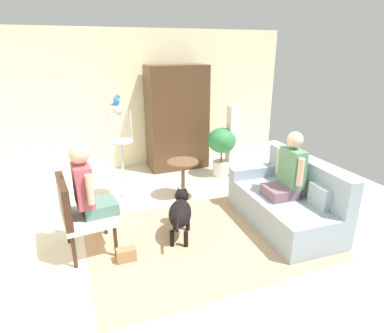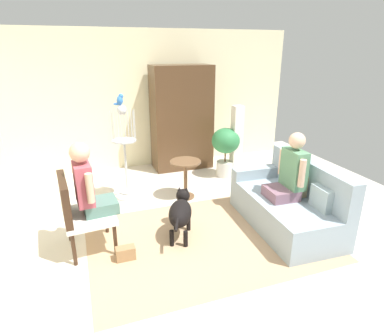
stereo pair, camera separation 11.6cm
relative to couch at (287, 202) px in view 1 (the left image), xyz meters
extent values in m
plane|color=beige|center=(-1.19, 0.05, -0.31)|extent=(7.19, 7.19, 0.00)
cube|color=beige|center=(-1.19, 3.11, 1.00)|extent=(5.91, 0.12, 2.63)
cube|color=tan|center=(-1.18, 0.03, -0.31)|extent=(2.91, 2.06, 0.01)
cube|color=#8EA0AD|center=(-0.06, -0.02, -0.09)|extent=(0.93, 1.69, 0.43)
cube|color=#8EA0AD|center=(0.27, -0.03, 0.35)|extent=(0.26, 1.66, 0.46)
cube|color=#8EA0AD|center=(-0.03, 0.72, 0.20)|extent=(0.87, 0.22, 0.16)
cube|color=#9EB2B7|center=(0.13, -0.44, 0.26)|extent=(0.11, 0.32, 0.28)
cube|color=#C6B284|center=(0.15, 0.02, 0.26)|extent=(0.11, 0.29, 0.28)
cylinder|color=#382316|center=(-2.35, 0.61, -0.11)|extent=(0.04, 0.04, 0.40)
cylinder|color=#382316|center=(-2.30, 0.07, -0.11)|extent=(0.04, 0.04, 0.40)
cylinder|color=#382316|center=(-2.80, 0.57, -0.11)|extent=(0.04, 0.04, 0.40)
cylinder|color=#382316|center=(-2.75, 0.03, -0.11)|extent=(0.04, 0.04, 0.40)
cube|color=white|center=(-2.55, 0.32, 0.12)|extent=(0.61, 0.69, 0.06)
cube|color=#382316|center=(-2.79, 0.30, 0.39)|extent=(0.14, 0.65, 0.48)
cube|color=#7A5667|center=(-0.15, -0.01, 0.19)|extent=(0.39, 0.39, 0.14)
cube|color=#598C66|center=(0.01, -0.02, 0.51)|extent=(0.20, 0.38, 0.50)
sphere|color=#DDB293|center=(0.01, -0.02, 0.89)|extent=(0.21, 0.21, 0.21)
cylinder|color=#DDB293|center=(-0.05, -0.25, 0.54)|extent=(0.08, 0.08, 0.35)
cylinder|color=#DDB293|center=(-0.02, 0.21, 0.54)|extent=(0.08, 0.08, 0.35)
cube|color=slate|center=(-2.41, 0.33, 0.22)|extent=(0.41, 0.38, 0.14)
cube|color=#B24C59|center=(-2.57, 0.32, 0.53)|extent=(0.21, 0.36, 0.48)
sphere|color=#DDB293|center=(-2.57, 0.32, 0.91)|extent=(0.22, 0.22, 0.22)
cylinder|color=#DDB293|center=(-2.55, 0.53, 0.56)|extent=(0.08, 0.08, 0.34)
cylinder|color=#DDB293|center=(-2.51, 0.11, 0.56)|extent=(0.08, 0.08, 0.34)
cylinder|color=brown|center=(-1.04, 1.28, 0.30)|extent=(0.49, 0.49, 0.02)
cylinder|color=brown|center=(-1.04, 1.28, -0.01)|extent=(0.06, 0.06, 0.60)
cylinder|color=brown|center=(-1.04, 1.28, -0.29)|extent=(0.28, 0.28, 0.03)
ellipsoid|color=black|center=(-1.48, 0.17, 0.04)|extent=(0.48, 0.61, 0.28)
sphere|color=black|center=(-1.34, 0.47, 0.13)|extent=(0.18, 0.18, 0.18)
cone|color=black|center=(-1.39, 0.49, 0.22)|extent=(0.06, 0.06, 0.06)
cone|color=black|center=(-1.30, 0.45, 0.22)|extent=(0.06, 0.06, 0.06)
cylinder|color=black|center=(-1.62, -0.15, 0.08)|extent=(0.11, 0.18, 0.10)
cylinder|color=black|center=(-1.48, 0.38, -0.20)|extent=(0.06, 0.06, 0.21)
cylinder|color=black|center=(-1.32, 0.31, -0.20)|extent=(0.06, 0.06, 0.21)
cylinder|color=black|center=(-1.63, 0.03, -0.20)|extent=(0.06, 0.06, 0.21)
cylinder|color=black|center=(-1.48, -0.04, -0.20)|extent=(0.06, 0.06, 0.21)
cylinder|color=silver|center=(-1.92, 1.60, -0.29)|extent=(0.36, 0.36, 0.03)
cylinder|color=silver|center=(-1.92, 1.60, 0.16)|extent=(0.04, 0.04, 0.94)
cylinder|color=silver|center=(-1.92, 1.60, 0.64)|extent=(0.37, 0.37, 0.02)
cylinder|color=silver|center=(-1.74, 1.60, 0.88)|extent=(0.01, 0.01, 0.46)
cylinder|color=silver|center=(-1.77, 1.70, 0.88)|extent=(0.01, 0.01, 0.46)
cylinder|color=silver|center=(-1.86, 1.77, 0.88)|extent=(0.01, 0.01, 0.46)
cylinder|color=silver|center=(-1.97, 1.77, 0.88)|extent=(0.01, 0.01, 0.46)
cylinder|color=silver|center=(-2.06, 1.70, 0.88)|extent=(0.01, 0.01, 0.46)
cylinder|color=silver|center=(-2.09, 1.60, 0.88)|extent=(0.01, 0.01, 0.46)
cylinder|color=silver|center=(-2.06, 1.50, 0.88)|extent=(0.01, 0.01, 0.46)
cylinder|color=silver|center=(-1.97, 1.43, 0.88)|extent=(0.01, 0.01, 0.46)
cylinder|color=silver|center=(-1.86, 1.43, 0.88)|extent=(0.01, 0.01, 0.46)
cylinder|color=silver|center=(-1.77, 1.50, 0.88)|extent=(0.01, 0.01, 0.46)
sphere|color=silver|center=(-1.92, 1.60, 1.11)|extent=(0.15, 0.15, 0.15)
ellipsoid|color=blue|center=(-1.93, 1.60, 1.25)|extent=(0.09, 0.10, 0.13)
sphere|color=blue|center=(-1.91, 1.60, 1.31)|extent=(0.07, 0.07, 0.07)
cone|color=#D8BF4C|center=(-1.88, 1.60, 1.31)|extent=(0.03, 0.02, 0.02)
ellipsoid|color=blue|center=(-1.97, 1.60, 1.20)|extent=(0.12, 0.03, 0.04)
cylinder|color=beige|center=(-0.04, 1.92, -0.17)|extent=(0.31, 0.31, 0.28)
cylinder|color=brown|center=(-0.04, 1.92, 0.08)|extent=(0.03, 0.03, 0.20)
ellipsoid|color=#307944|center=(-0.04, 1.92, 0.38)|extent=(0.51, 0.51, 0.46)
cube|color=#4C4742|center=(0.16, 1.89, -0.28)|extent=(0.20, 0.20, 0.06)
cube|color=white|center=(0.16, 1.89, 0.38)|extent=(0.18, 0.18, 1.26)
cube|color=#4C331E|center=(-0.64, 2.70, 0.69)|extent=(1.14, 0.56, 1.99)
cube|color=#99724C|center=(-2.21, -0.05, -0.23)|extent=(0.22, 0.12, 0.16)
camera|label=1|loc=(-2.66, -3.24, 1.98)|focal=30.53mm
camera|label=2|loc=(-2.55, -3.28, 1.98)|focal=30.53mm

